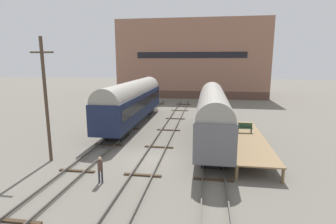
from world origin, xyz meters
TOP-DOWN VIEW (x-y plane):
  - ground_plane at (0.00, 0.00)m, footprint 200.00×200.00m
  - track_left at (-4.75, 0.00)m, footprint 2.60×60.00m
  - track_middle at (0.00, 0.00)m, footprint 2.60×60.00m
  - track_right at (4.75, 0.00)m, footprint 2.60×60.00m
  - train_car_navy at (-4.75, 11.38)m, footprint 3.03×18.91m
  - train_car_grey at (4.75, 5.67)m, footprint 2.84×17.34m
  - station_platform at (7.64, 3.60)m, footprint 3.16×12.93m
  - bench at (7.72, 5.36)m, footprint 1.40×0.40m
  - person_worker at (-2.38, -4.43)m, footprint 0.32×0.32m
  - utility_pole at (-7.75, -1.36)m, footprint 1.80×0.24m
  - warehouse_building at (0.68, 41.48)m, footprint 31.59×13.26m

SIDE VIEW (x-z plane):
  - ground_plane at x=0.00m, z-range 0.00..0.00m
  - track_left at x=-4.75m, z-range 0.01..0.27m
  - track_middle at x=0.00m, z-range 0.01..0.27m
  - track_right at x=4.75m, z-range 0.01..0.27m
  - station_platform at x=7.64m, z-range 0.46..1.53m
  - person_worker at x=-2.38m, z-range 0.18..1.93m
  - bench at x=7.72m, z-range 1.10..2.01m
  - train_car_grey at x=4.75m, z-range 0.37..5.48m
  - train_car_navy at x=-4.75m, z-range 0.37..5.67m
  - utility_pole at x=-7.75m, z-range 0.16..9.56m
  - warehouse_building at x=0.68m, z-range 0.00..16.16m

